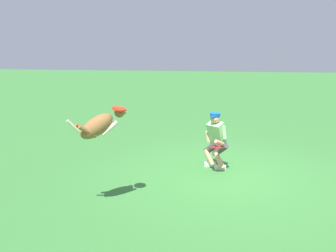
% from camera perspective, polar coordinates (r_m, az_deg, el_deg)
% --- Properties ---
extents(ground_plane, '(60.00, 60.00, 0.00)m').
position_cam_1_polar(ground_plane, '(7.27, 10.46, -8.59)').
color(ground_plane, '#337031').
extents(person, '(0.61, 0.71, 1.29)m').
position_cam_1_polar(person, '(7.49, 8.27, -2.18)').
color(person, silver).
rests_on(person, ground_plane).
extents(dog, '(0.83, 0.71, 0.57)m').
position_cam_1_polar(dog, '(5.51, -11.71, 0.14)').
color(dog, olive).
extents(frisbee_flying, '(0.29, 0.29, 0.07)m').
position_cam_1_polar(frisbee_flying, '(5.53, -8.41, 2.94)').
color(frisbee_flying, red).
extents(frisbee_held, '(0.33, 0.32, 0.09)m').
position_cam_1_polar(frisbee_held, '(7.15, 8.37, -3.69)').
color(frisbee_held, red).
rests_on(frisbee_held, person).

